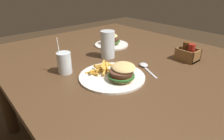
{
  "coord_description": "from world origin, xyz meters",
  "views": [
    {
      "loc": [
        0.69,
        -0.73,
        1.13
      ],
      "look_at": [
        0.09,
        -0.21,
        0.76
      ],
      "focal_mm": 30.0,
      "sensor_mm": 36.0,
      "label": 1
    }
  ],
  "objects_px": {
    "spoon": "(144,66)",
    "beer_glass": "(108,45)",
    "meal_plate_near": "(115,74)",
    "meal_plate_far": "(111,42)",
    "condiment_caddy": "(188,54)",
    "juice_glass": "(64,63)"
  },
  "relations": [
    {
      "from": "spoon",
      "to": "beer_glass",
      "type": "bearing_deg",
      "value": 37.12
    },
    {
      "from": "meal_plate_near",
      "to": "meal_plate_far",
      "type": "xyz_separation_m",
      "value": [
        -0.39,
        0.31,
        0.0
      ]
    },
    {
      "from": "meal_plate_near",
      "to": "condiment_caddy",
      "type": "bearing_deg",
      "value": 77.81
    },
    {
      "from": "beer_glass",
      "to": "meal_plate_far",
      "type": "bearing_deg",
      "value": 134.1
    },
    {
      "from": "beer_glass",
      "to": "meal_plate_far",
      "type": "relative_size",
      "value": 0.67
    },
    {
      "from": "meal_plate_far",
      "to": "condiment_caddy",
      "type": "xyz_separation_m",
      "value": [
        0.49,
        0.15,
        0.01
      ]
    },
    {
      "from": "meal_plate_near",
      "to": "beer_glass",
      "type": "height_order",
      "value": "beer_glass"
    },
    {
      "from": "juice_glass",
      "to": "meal_plate_far",
      "type": "xyz_separation_m",
      "value": [
        -0.18,
        0.46,
        -0.02
      ]
    },
    {
      "from": "meal_plate_near",
      "to": "juice_glass",
      "type": "relative_size",
      "value": 1.73
    },
    {
      "from": "juice_glass",
      "to": "meal_plate_far",
      "type": "height_order",
      "value": "juice_glass"
    },
    {
      "from": "juice_glass",
      "to": "beer_glass",
      "type": "bearing_deg",
      "value": 94.55
    },
    {
      "from": "juice_glass",
      "to": "condiment_caddy",
      "type": "xyz_separation_m",
      "value": [
        0.31,
        0.61,
        -0.01
      ]
    },
    {
      "from": "spoon",
      "to": "meal_plate_far",
      "type": "height_order",
      "value": "meal_plate_far"
    },
    {
      "from": "juice_glass",
      "to": "meal_plate_far",
      "type": "distance_m",
      "value": 0.49
    },
    {
      "from": "meal_plate_far",
      "to": "condiment_caddy",
      "type": "height_order",
      "value": "condiment_caddy"
    },
    {
      "from": "beer_glass",
      "to": "juice_glass",
      "type": "bearing_deg",
      "value": -85.45
    },
    {
      "from": "beer_glass",
      "to": "condiment_caddy",
      "type": "height_order",
      "value": "beer_glass"
    },
    {
      "from": "beer_glass",
      "to": "juice_glass",
      "type": "xyz_separation_m",
      "value": [
        0.02,
        -0.29,
        -0.03
      ]
    },
    {
      "from": "beer_glass",
      "to": "spoon",
      "type": "bearing_deg",
      "value": 12.75
    },
    {
      "from": "beer_glass",
      "to": "juice_glass",
      "type": "height_order",
      "value": "juice_glass"
    },
    {
      "from": "juice_glass",
      "to": "spoon",
      "type": "relative_size",
      "value": 1.07
    },
    {
      "from": "beer_glass",
      "to": "condiment_caddy",
      "type": "bearing_deg",
      "value": 43.12
    }
  ]
}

